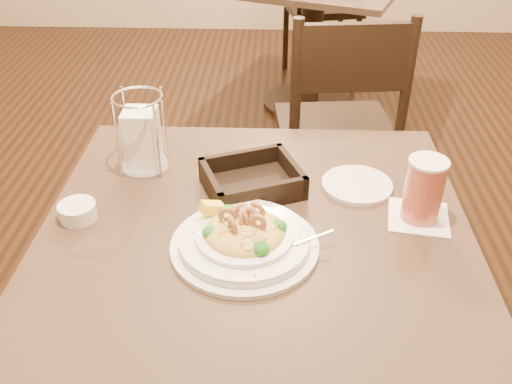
{
  "coord_description": "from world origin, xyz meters",
  "views": [
    {
      "loc": [
        0.04,
        -0.94,
        1.45
      ],
      "look_at": [
        0.0,
        0.02,
        0.8
      ],
      "focal_mm": 40.0,
      "sensor_mm": 36.0,
      "label": 1
    }
  ],
  "objects_px": {
    "background_table": "(312,21)",
    "dining_chair_near": "(339,125)",
    "pasta_bowl": "(244,237)",
    "bread_basket": "(252,181)",
    "dining_chair_far": "(325,1)",
    "napkin_caddy": "(142,137)",
    "butter_ramekin": "(78,211)",
    "main_table": "(256,307)",
    "drink_glass": "(424,190)",
    "side_plate": "(357,185)"
  },
  "relations": [
    {
      "from": "pasta_bowl",
      "to": "bread_basket",
      "type": "relative_size",
      "value": 1.27
    },
    {
      "from": "drink_glass",
      "to": "side_plate",
      "type": "height_order",
      "value": "drink_glass"
    },
    {
      "from": "butter_ramekin",
      "to": "background_table",
      "type": "bearing_deg",
      "value": 74.16
    },
    {
      "from": "background_table",
      "to": "side_plate",
      "type": "bearing_deg",
      "value": -89.8
    },
    {
      "from": "dining_chair_near",
      "to": "background_table",
      "type": "bearing_deg",
      "value": -93.78
    },
    {
      "from": "dining_chair_near",
      "to": "pasta_bowl",
      "type": "height_order",
      "value": "dining_chair_near"
    },
    {
      "from": "main_table",
      "to": "side_plate",
      "type": "distance_m",
      "value": 0.37
    },
    {
      "from": "background_table",
      "to": "dining_chair_near",
      "type": "relative_size",
      "value": 1.25
    },
    {
      "from": "dining_chair_far",
      "to": "side_plate",
      "type": "height_order",
      "value": "dining_chair_far"
    },
    {
      "from": "dining_chair_far",
      "to": "background_table",
      "type": "bearing_deg",
      "value": 64.72
    },
    {
      "from": "main_table",
      "to": "butter_ramekin",
      "type": "xyz_separation_m",
      "value": [
        -0.38,
        0.02,
        0.24
      ]
    },
    {
      "from": "main_table",
      "to": "side_plate",
      "type": "xyz_separation_m",
      "value": [
        0.23,
        0.17,
        0.23
      ]
    },
    {
      "from": "background_table",
      "to": "butter_ramekin",
      "type": "bearing_deg",
      "value": -105.84
    },
    {
      "from": "pasta_bowl",
      "to": "napkin_caddy",
      "type": "relative_size",
      "value": 1.7
    },
    {
      "from": "dining_chair_far",
      "to": "bread_basket",
      "type": "relative_size",
      "value": 3.64
    },
    {
      "from": "dining_chair_far",
      "to": "drink_glass",
      "type": "height_order",
      "value": "dining_chair_far"
    },
    {
      "from": "dining_chair_near",
      "to": "dining_chair_far",
      "type": "height_order",
      "value": "same"
    },
    {
      "from": "side_plate",
      "to": "napkin_caddy",
      "type": "bearing_deg",
      "value": 172.25
    },
    {
      "from": "dining_chair_far",
      "to": "napkin_caddy",
      "type": "distance_m",
      "value": 2.37
    },
    {
      "from": "main_table",
      "to": "drink_glass",
      "type": "distance_m",
      "value": 0.46
    },
    {
      "from": "background_table",
      "to": "napkin_caddy",
      "type": "xyz_separation_m",
      "value": [
        -0.5,
        -1.9,
        0.31
      ]
    },
    {
      "from": "side_plate",
      "to": "butter_ramekin",
      "type": "distance_m",
      "value": 0.62
    },
    {
      "from": "bread_basket",
      "to": "side_plate",
      "type": "bearing_deg",
      "value": 4.55
    },
    {
      "from": "pasta_bowl",
      "to": "bread_basket",
      "type": "bearing_deg",
      "value": 88.44
    },
    {
      "from": "drink_glass",
      "to": "side_plate",
      "type": "xyz_separation_m",
      "value": [
        -0.12,
        0.12,
        -0.07
      ]
    },
    {
      "from": "main_table",
      "to": "pasta_bowl",
      "type": "bearing_deg",
      "value": -107.69
    },
    {
      "from": "dining_chair_far",
      "to": "butter_ramekin",
      "type": "height_order",
      "value": "dining_chair_far"
    },
    {
      "from": "bread_basket",
      "to": "napkin_caddy",
      "type": "distance_m",
      "value": 0.29
    },
    {
      "from": "bread_basket",
      "to": "drink_glass",
      "type": "bearing_deg",
      "value": -15.03
    },
    {
      "from": "main_table",
      "to": "dining_chair_far",
      "type": "xyz_separation_m",
      "value": [
        0.31,
        2.51,
        0.0
      ]
    },
    {
      "from": "dining_chair_near",
      "to": "butter_ramekin",
      "type": "distance_m",
      "value": 1.12
    },
    {
      "from": "napkin_caddy",
      "to": "drink_glass",
      "type": "bearing_deg",
      "value": -16.47
    },
    {
      "from": "dining_chair_far",
      "to": "side_plate",
      "type": "relative_size",
      "value": 5.71
    },
    {
      "from": "side_plate",
      "to": "dining_chair_near",
      "type": "bearing_deg",
      "value": 87.16
    },
    {
      "from": "bread_basket",
      "to": "pasta_bowl",
      "type": "bearing_deg",
      "value": -91.56
    },
    {
      "from": "dining_chair_far",
      "to": "napkin_caddy",
      "type": "xyz_separation_m",
      "value": [
        -0.59,
        -2.27,
        0.31
      ]
    },
    {
      "from": "dining_chair_far",
      "to": "bread_basket",
      "type": "bearing_deg",
      "value": 70.41
    },
    {
      "from": "bread_basket",
      "to": "side_plate",
      "type": "distance_m",
      "value": 0.24
    },
    {
      "from": "background_table",
      "to": "bread_basket",
      "type": "bearing_deg",
      "value": -96.73
    },
    {
      "from": "napkin_caddy",
      "to": "side_plate",
      "type": "xyz_separation_m",
      "value": [
        0.51,
        -0.07,
        -0.08
      ]
    },
    {
      "from": "pasta_bowl",
      "to": "drink_glass",
      "type": "distance_m",
      "value": 0.39
    },
    {
      "from": "main_table",
      "to": "bread_basket",
      "type": "height_order",
      "value": "bread_basket"
    },
    {
      "from": "pasta_bowl",
      "to": "side_plate",
      "type": "bearing_deg",
      "value": 43.09
    },
    {
      "from": "bread_basket",
      "to": "napkin_caddy",
      "type": "height_order",
      "value": "napkin_caddy"
    },
    {
      "from": "pasta_bowl",
      "to": "main_table",
      "type": "bearing_deg",
      "value": 72.31
    },
    {
      "from": "pasta_bowl",
      "to": "butter_ramekin",
      "type": "height_order",
      "value": "pasta_bowl"
    },
    {
      "from": "background_table",
      "to": "dining_chair_far",
      "type": "height_order",
      "value": "dining_chair_far"
    },
    {
      "from": "dining_chair_far",
      "to": "bread_basket",
      "type": "xyz_separation_m",
      "value": [
        -0.32,
        -2.36,
        0.24
      ]
    },
    {
      "from": "background_table",
      "to": "napkin_caddy",
      "type": "relative_size",
      "value": 6.1
    },
    {
      "from": "bread_basket",
      "to": "butter_ramekin",
      "type": "bearing_deg",
      "value": -160.92
    }
  ]
}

